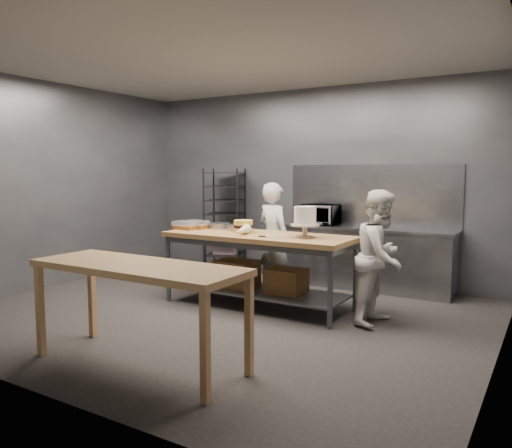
{
  "coord_description": "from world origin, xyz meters",
  "views": [
    {
      "loc": [
        3.4,
        -4.77,
        1.69
      ],
      "look_at": [
        0.21,
        0.47,
        1.05
      ],
      "focal_mm": 35.0,
      "sensor_mm": 36.0,
      "label": 1
    }
  ],
  "objects": [
    {
      "name": "microwave",
      "position": [
        0.32,
        2.18,
        1.05
      ],
      "size": [
        0.54,
        0.37,
        0.3
      ],
      "primitive_type": "imported",
      "color": "black",
      "rests_on": "back_counter"
    },
    {
      "name": "chef_right",
      "position": [
        1.74,
        0.63,
        0.75
      ],
      "size": [
        0.64,
        0.78,
        1.5
      ],
      "primitive_type": "imported",
      "rotation": [
        0.0,
        0.0,
        1.47
      ],
      "color": "silver",
      "rests_on": "ground"
    },
    {
      "name": "layer_cake",
      "position": [
        -0.02,
        0.55,
        1.0
      ],
      "size": [
        0.24,
        0.24,
        0.16
      ],
      "color": "#E3C048",
      "rests_on": "work_table"
    },
    {
      "name": "work_table",
      "position": [
        0.21,
        0.52,
        0.57
      ],
      "size": [
        2.4,
        0.9,
        0.92
      ],
      "color": "olive",
      "rests_on": "ground"
    },
    {
      "name": "offset_spatula",
      "position": [
        0.49,
        0.3,
        0.93
      ],
      "size": [
        0.36,
        0.02,
        0.02
      ],
      "color": "slate",
      "rests_on": "work_table"
    },
    {
      "name": "back_wall",
      "position": [
        0.0,
        2.5,
        1.5
      ],
      "size": [
        6.0,
        0.04,
        3.0
      ],
      "primitive_type": "cube",
      "color": "#4C4F54",
      "rests_on": "ground"
    },
    {
      "name": "pastry_clamshells",
      "position": [
        -0.86,
        0.53,
        0.98
      ],
      "size": [
        0.37,
        0.37,
        0.11
      ],
      "color": "#9B5B1F",
      "rests_on": "work_table"
    },
    {
      "name": "frosted_cake_stand",
      "position": [
        0.87,
        0.51,
        1.15
      ],
      "size": [
        0.34,
        0.34,
        0.37
      ],
      "color": "#B6AC91",
      "rests_on": "work_table"
    },
    {
      "name": "cake_pans",
      "position": [
        -0.4,
        0.76,
        0.96
      ],
      "size": [
        0.62,
        0.32,
        0.07
      ],
      "color": "gray",
      "rests_on": "work_table"
    },
    {
      "name": "splashback_panel",
      "position": [
        1.0,
        2.48,
        1.35
      ],
      "size": [
        2.6,
        0.02,
        0.9
      ],
      "primitive_type": "cube",
      "color": "slate",
      "rests_on": "back_counter"
    },
    {
      "name": "near_counter",
      "position": [
        0.32,
        -1.67,
        0.81
      ],
      "size": [
        2.0,
        0.7,
        0.9
      ],
      "color": "olive",
      "rests_on": "ground"
    },
    {
      "name": "speed_rack",
      "position": [
        -1.39,
        2.1,
        0.86
      ],
      "size": [
        0.79,
        0.82,
        1.75
      ],
      "color": "black",
      "rests_on": "ground"
    },
    {
      "name": "chef_behind",
      "position": [
        0.04,
        1.24,
        0.77
      ],
      "size": [
        0.66,
        0.54,
        1.55
      ],
      "primitive_type": "imported",
      "rotation": [
        0.0,
        0.0,
        2.79
      ],
      "color": "silver",
      "rests_on": "ground"
    },
    {
      "name": "back_counter",
      "position": [
        1.0,
        2.18,
        0.45
      ],
      "size": [
        2.6,
        0.6,
        0.9
      ],
      "color": "slate",
      "rests_on": "ground"
    },
    {
      "name": "piping_bag",
      "position": [
        0.11,
        0.3,
        0.98
      ],
      "size": [
        0.2,
        0.4,
        0.12
      ],
      "primitive_type": "cone",
      "rotation": [
        1.57,
        0.0,
        0.22
      ],
      "color": "silver",
      "rests_on": "work_table"
    },
    {
      "name": "ground",
      "position": [
        0.0,
        0.0,
        0.0
      ],
      "size": [
        6.0,
        6.0,
        0.0
      ],
      "primitive_type": "plane",
      "color": "black",
      "rests_on": "ground"
    }
  ]
}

